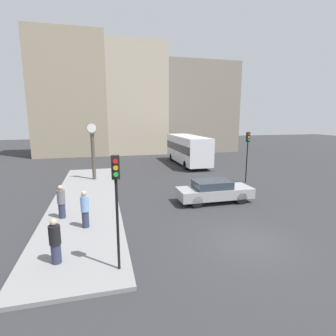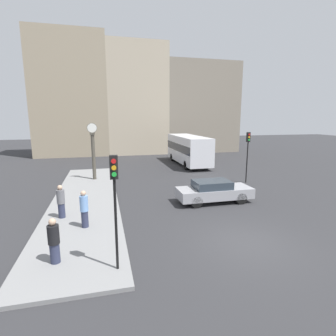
{
  "view_description": "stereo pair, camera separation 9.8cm",
  "coord_description": "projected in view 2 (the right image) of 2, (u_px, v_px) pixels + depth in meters",
  "views": [
    {
      "loc": [
        -5.81,
        -9.16,
        5.22
      ],
      "look_at": [
        -1.24,
        8.77,
        1.63
      ],
      "focal_mm": 28.0,
      "sensor_mm": 36.0,
      "label": 1
    },
    {
      "loc": [
        -5.71,
        -9.18,
        5.22
      ],
      "look_at": [
        -1.24,
        8.77,
        1.63
      ],
      "focal_mm": 28.0,
      "sensor_mm": 36.0,
      "label": 2
    }
  ],
  "objects": [
    {
      "name": "sidewalk_corner",
      "position": [
        86.0,
        199.0,
        16.81
      ],
      "size": [
        3.96,
        19.48,
        0.15
      ],
      "primitive_type": "cube",
      "color": "gray",
      "rests_on": "ground_plane"
    },
    {
      "name": "pedestrian_black_jacket",
      "position": [
        54.0,
        241.0,
        9.16
      ],
      "size": [
        0.4,
        0.4,
        1.65
      ],
      "color": "#2D334C",
      "rests_on": "sidewalk_corner"
    },
    {
      "name": "traffic_light_near",
      "position": [
        115.0,
        190.0,
        8.4
      ],
      "size": [
        0.26,
        0.24,
        3.9
      ],
      "color": "black",
      "rests_on": "sidewalk_corner"
    },
    {
      "name": "sedan_car",
      "position": [
        214.0,
        191.0,
        16.29
      ],
      "size": [
        4.64,
        1.75,
        1.38
      ],
      "color": "#9E9EA3",
      "rests_on": "ground_plane"
    },
    {
      "name": "street_clock",
      "position": [
        93.0,
        152.0,
        21.42
      ],
      "size": [
        0.8,
        0.37,
        4.63
      ],
      "color": "#4C473D",
      "rests_on": "sidewalk_corner"
    },
    {
      "name": "ground_plane",
      "position": [
        246.0,
        243.0,
        11.1
      ],
      "size": [
        120.0,
        120.0,
        0.0
      ],
      "primitive_type": "plane",
      "color": "#2D2D30"
    },
    {
      "name": "pedestrian_blue_stripe",
      "position": [
        84.0,
        209.0,
        12.15
      ],
      "size": [
        0.37,
        0.37,
        1.77
      ],
      "color": "#2D334C",
      "rests_on": "sidewalk_corner"
    },
    {
      "name": "traffic_light_far",
      "position": [
        248.0,
        147.0,
        20.79
      ],
      "size": [
        0.26,
        0.24,
        4.07
      ],
      "color": "black",
      "rests_on": "ground_plane"
    },
    {
      "name": "pedestrian_grey_jacket",
      "position": [
        61.0,
        202.0,
        13.32
      ],
      "size": [
        0.39,
        0.39,
        1.72
      ],
      "color": "#2D334C",
      "rests_on": "sidewalk_corner"
    },
    {
      "name": "building_row",
      "position": [
        137.0,
        101.0,
        37.61
      ],
      "size": [
        29.03,
        5.0,
        16.17
      ],
      "color": "gray",
      "rests_on": "ground_plane"
    },
    {
      "name": "bus_distant",
      "position": [
        188.0,
        148.0,
        29.18
      ],
      "size": [
        2.52,
        8.87,
        3.19
      ],
      "color": "silver",
      "rests_on": "ground_plane"
    }
  ]
}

